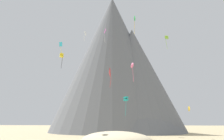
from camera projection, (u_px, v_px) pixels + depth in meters
The scene contains 11 objects.
rock_massif at pixel (121, 71), 106.49m from camera, with size 72.25×72.25×58.91m.
kite_rainbow_mid at pixel (132, 66), 55.62m from camera, with size 0.99×1.25×4.28m.
kite_gold_low at pixel (189, 109), 69.09m from camera, with size 0.43×1.44×1.43m.
kite_magenta_high at pixel (105, 31), 93.05m from camera, with size 1.45×2.27×5.59m.
kite_teal_low at pixel (126, 99), 68.16m from camera, with size 1.41×1.40×5.14m.
kite_lime_high at pixel (167, 38), 88.74m from camera, with size 1.39×1.35×4.89m.
kite_cyan_high at pixel (61, 45), 86.24m from camera, with size 1.17×0.44×5.02m.
kite_red_mid at pixel (110, 73), 61.32m from camera, with size 0.64×2.41×4.88m.
kite_yellow_mid at pixel (62, 56), 68.62m from camera, with size 1.29×1.26×4.15m.
kite_white_high at pixel (85, 34), 78.19m from camera, with size 0.78×1.12×3.16m.
kite_green_high at pixel (134, 19), 76.92m from camera, with size 0.82×1.74×5.76m.
Camera 1 is at (4.99, -35.01, 4.84)m, focal length 40.84 mm.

